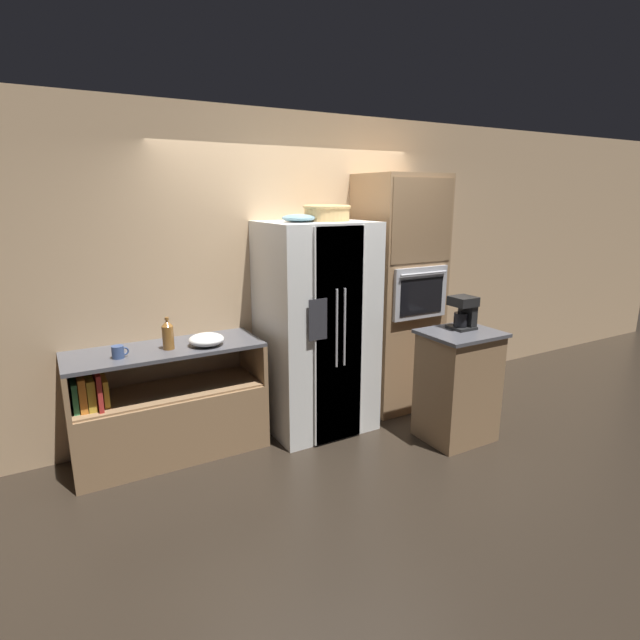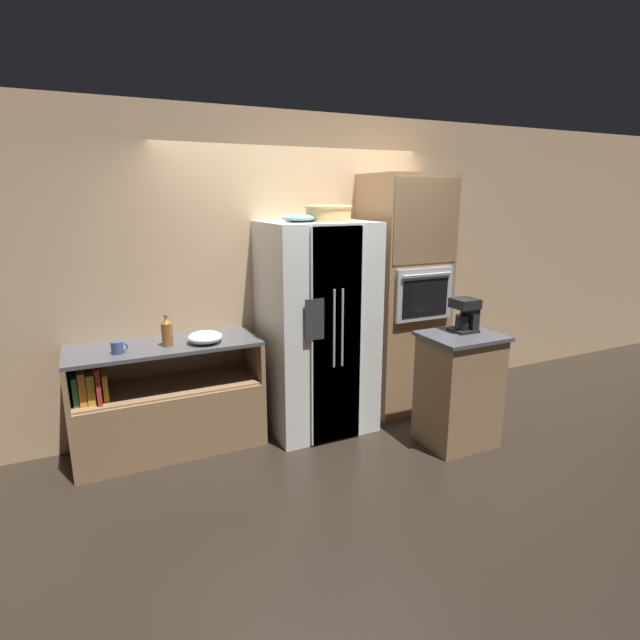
% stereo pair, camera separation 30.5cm
% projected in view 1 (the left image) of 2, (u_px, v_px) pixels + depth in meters
% --- Properties ---
extents(ground_plane, '(20.00, 20.00, 0.00)m').
position_uv_depth(ground_plane, '(315.00, 425.00, 4.64)').
color(ground_plane, black).
extents(wall_back, '(12.00, 0.06, 2.80)m').
position_uv_depth(wall_back, '(292.00, 270.00, 4.67)').
color(wall_back, tan).
rests_on(wall_back, ground_plane).
extents(counter_left, '(1.50, 0.57, 0.92)m').
position_uv_depth(counter_left, '(168.00, 417.00, 4.05)').
color(counter_left, '#93704C').
rests_on(counter_left, ground_plane).
extents(refrigerator, '(0.91, 0.81, 1.86)m').
position_uv_depth(refrigerator, '(317.00, 328.00, 4.44)').
color(refrigerator, silver).
rests_on(refrigerator, ground_plane).
extents(wall_oven, '(0.73, 0.71, 2.27)m').
position_uv_depth(wall_oven, '(397.00, 294.00, 4.89)').
color(wall_oven, '#93704C').
rests_on(wall_oven, ground_plane).
extents(island_counter, '(0.63, 0.53, 0.97)m').
position_uv_depth(island_counter, '(457.00, 385.00, 4.30)').
color(island_counter, '#93704C').
rests_on(island_counter, ground_plane).
extents(wicker_basket, '(0.41, 0.41, 0.13)m').
position_uv_depth(wicker_basket, '(327.00, 212.00, 4.28)').
color(wicker_basket, tan).
rests_on(wicker_basket, refrigerator).
extents(fruit_bowl, '(0.28, 0.28, 0.07)m').
position_uv_depth(fruit_bowl, '(298.00, 218.00, 4.09)').
color(fruit_bowl, '#668C99').
rests_on(fruit_bowl, refrigerator).
extents(bottle_tall, '(0.09, 0.09, 0.26)m').
position_uv_depth(bottle_tall, '(168.00, 334.00, 3.85)').
color(bottle_tall, brown).
rests_on(bottle_tall, counter_left).
extents(mug, '(0.12, 0.09, 0.09)m').
position_uv_depth(mug, '(118.00, 352.00, 3.65)').
color(mug, '#384C7A').
rests_on(mug, counter_left).
extents(mixing_bowl, '(0.28, 0.28, 0.10)m').
position_uv_depth(mixing_bowl, '(206.00, 339.00, 3.96)').
color(mixing_bowl, white).
rests_on(mixing_bowl, counter_left).
extents(coffee_maker, '(0.20, 0.19, 0.28)m').
position_uv_depth(coffee_maker, '(464.00, 311.00, 4.24)').
color(coffee_maker, black).
rests_on(coffee_maker, island_counter).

